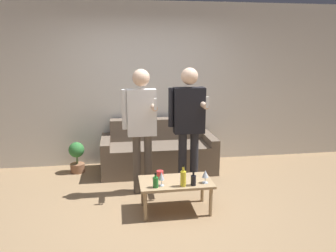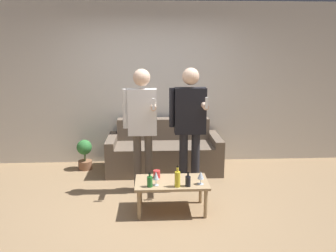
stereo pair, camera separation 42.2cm
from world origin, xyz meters
TOP-DOWN VIEW (x-y plane):
  - ground_plane at (0.00, 0.00)m, footprint 16.00×16.00m
  - wall_back at (0.00, 1.96)m, footprint 8.00×0.06m
  - couch at (0.17, 1.50)m, footprint 1.81×0.81m
  - coffee_table at (0.21, 0.05)m, footprint 0.87×0.49m
  - bottle_orange at (0.39, -0.11)m, footprint 0.06×0.06m
  - bottle_green at (0.26, -0.11)m, footprint 0.07×0.07m
  - bottle_dark at (-0.05, -0.10)m, footprint 0.06×0.06m
  - wine_glass_near at (0.02, -0.06)m, footprint 0.07×0.07m
  - wine_glass_far at (0.54, -0.06)m, footprint 0.08×0.08m
  - cup_on_table at (0.03, 0.17)m, footprint 0.08×0.08m
  - person_standing_left at (-0.15, 0.63)m, footprint 0.45×0.42m
  - person_standing_right at (0.49, 0.65)m, footprint 0.49×0.43m
  - potted_plant at (-1.13, 1.57)m, footprint 0.25×0.25m

SIDE VIEW (x-z plane):
  - ground_plane at x=0.00m, z-range 0.00..0.00m
  - potted_plant at x=-1.13m, z-range 0.03..0.52m
  - couch at x=0.17m, z-range -0.11..0.70m
  - coffee_table at x=0.21m, z-range 0.14..0.53m
  - cup_on_table at x=0.03m, z-range 0.39..0.48m
  - bottle_orange at x=0.39m, z-range 0.37..0.53m
  - bottle_dark at x=-0.05m, z-range 0.37..0.54m
  - bottle_green at x=0.26m, z-range 0.36..0.61m
  - wine_glass_far at x=0.54m, z-range 0.41..0.57m
  - wine_glass_near at x=0.02m, z-range 0.42..0.58m
  - person_standing_right at x=0.49m, z-range 0.16..1.86m
  - person_standing_left at x=-0.15m, z-range 0.17..1.86m
  - wall_back at x=0.00m, z-range 0.00..2.70m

